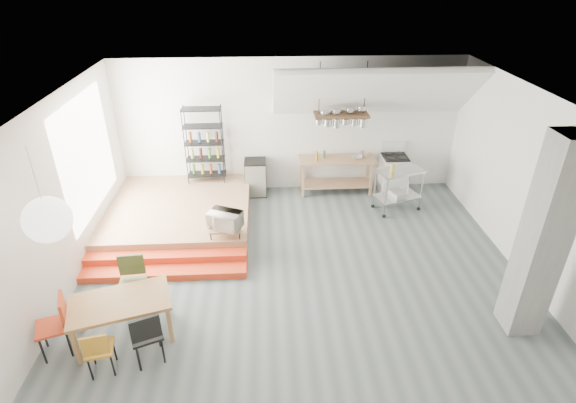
{
  "coord_description": "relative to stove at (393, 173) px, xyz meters",
  "views": [
    {
      "loc": [
        -0.61,
        -6.6,
        5.13
      ],
      "look_at": [
        -0.2,
        0.8,
        1.07
      ],
      "focal_mm": 28.0,
      "sensor_mm": 36.0,
      "label": 1
    }
  ],
  "objects": [
    {
      "name": "floor",
      "position": [
        -2.5,
        -3.16,
        -0.48
      ],
      "size": [
        8.0,
        8.0,
        0.0
      ],
      "primitive_type": "plane",
      "color": "#505B5C",
      "rests_on": "ground"
    },
    {
      "name": "wall_back",
      "position": [
        -2.5,
        0.34,
        1.12
      ],
      "size": [
        8.0,
        0.04,
        3.2
      ],
      "primitive_type": "cube",
      "color": "silver",
      "rests_on": "ground"
    },
    {
      "name": "wall_left",
      "position": [
        -6.5,
        -3.16,
        1.12
      ],
      "size": [
        0.04,
        7.0,
        3.2
      ],
      "primitive_type": "cube",
      "color": "silver",
      "rests_on": "ground"
    },
    {
      "name": "wall_right",
      "position": [
        1.5,
        -3.16,
        1.12
      ],
      "size": [
        0.04,
        7.0,
        3.2
      ],
      "primitive_type": "cube",
      "color": "silver",
      "rests_on": "ground"
    },
    {
      "name": "ceiling",
      "position": [
        -2.5,
        -3.16,
        2.72
      ],
      "size": [
        8.0,
        7.0,
        0.02
      ],
      "primitive_type": "cube",
      "color": "white",
      "rests_on": "wall_back"
    },
    {
      "name": "slope_ceiling",
      "position": [
        -0.7,
        -0.26,
        2.07
      ],
      "size": [
        4.4,
        1.44,
        1.32
      ],
      "primitive_type": "cube",
      "rotation": [
        -0.73,
        0.0,
        0.0
      ],
      "color": "white",
      "rests_on": "wall_back"
    },
    {
      "name": "window_pane",
      "position": [
        -6.48,
        -1.66,
        1.32
      ],
      "size": [
        0.02,
        2.5,
        2.2
      ],
      "primitive_type": "cube",
      "color": "white",
      "rests_on": "wall_left"
    },
    {
      "name": "platform",
      "position": [
        -5.0,
        -1.16,
        -0.28
      ],
      "size": [
        3.0,
        3.0,
        0.4
      ],
      "primitive_type": "cube",
      "color": "#9C744E",
      "rests_on": "ground"
    },
    {
      "name": "step_lower",
      "position": [
        -5.0,
        -3.11,
        -0.41
      ],
      "size": [
        3.0,
        0.35,
        0.13
      ],
      "primitive_type": "cube",
      "color": "red",
      "rests_on": "ground"
    },
    {
      "name": "step_upper",
      "position": [
        -5.0,
        -2.76,
        -0.35
      ],
      "size": [
        3.0,
        0.35,
        0.27
      ],
      "primitive_type": "cube",
      "color": "red",
      "rests_on": "ground"
    },
    {
      "name": "concrete_column",
      "position": [
        0.8,
        -4.66,
        1.12
      ],
      "size": [
        0.5,
        0.5,
        3.2
      ],
      "primitive_type": "cube",
      "color": "slate",
      "rests_on": "ground"
    },
    {
      "name": "kitchen_counter",
      "position": [
        -1.4,
        -0.01,
        0.15
      ],
      "size": [
        1.8,
        0.6,
        0.91
      ],
      "color": "#9C744E",
      "rests_on": "ground"
    },
    {
      "name": "stove",
      "position": [
        0.0,
        0.0,
        0.0
      ],
      "size": [
        0.6,
        0.6,
        1.18
      ],
      "color": "white",
      "rests_on": "ground"
    },
    {
      "name": "pot_rack",
      "position": [
        -1.37,
        -0.23,
        1.5
      ],
      "size": [
        1.2,
        0.5,
        1.43
      ],
      "color": "#3F2919",
      "rests_on": "ceiling"
    },
    {
      "name": "wire_shelving",
      "position": [
        -4.5,
        0.04,
        0.85
      ],
      "size": [
        0.88,
        0.38,
        1.8
      ],
      "color": "black",
      "rests_on": "platform"
    },
    {
      "name": "microwave_shelf",
      "position": [
        -3.9,
        -2.41,
        0.07
      ],
      "size": [
        0.6,
        0.4,
        0.16
      ],
      "color": "#9C744E",
      "rests_on": "platform"
    },
    {
      "name": "paper_lantern",
      "position": [
        -5.88,
        -4.73,
        1.72
      ],
      "size": [
        0.6,
        0.6,
        0.6
      ],
      "primitive_type": "sphere",
      "color": "white",
      "rests_on": "ceiling"
    },
    {
      "name": "dining_table",
      "position": [
        -5.31,
        -4.56,
        0.13
      ],
      "size": [
        1.6,
        1.18,
        0.68
      ],
      "rotation": [
        0.0,
        0.0,
        0.29
      ],
      "color": "olive",
      "rests_on": "ground"
    },
    {
      "name": "chair_mustard",
      "position": [
        -5.43,
        -5.27,
        -0.01
      ],
      "size": [
        0.43,
        0.43,
        0.79
      ],
      "rotation": [
        0.0,
        0.0,
        3.34
      ],
      "color": "#B97D1F",
      "rests_on": "ground"
    },
    {
      "name": "chair_black",
      "position": [
        -4.81,
        -5.1,
        0.07
      ],
      "size": [
        0.55,
        0.55,
        0.93
      ],
      "rotation": [
        0.0,
        0.0,
        3.52
      ],
      "color": "black",
      "rests_on": "ground"
    },
    {
      "name": "chair_olive",
      "position": [
        -5.31,
        -3.87,
        0.08
      ],
      "size": [
        0.46,
        0.46,
        0.93
      ],
      "rotation": [
        0.0,
        0.0,
        0.08
      ],
      "color": "#4F5A2A",
      "rests_on": "ground"
    },
    {
      "name": "chair_red",
      "position": [
        -6.14,
        -4.8,
        0.08
      ],
      "size": [
        0.55,
        0.55,
        0.95
      ],
      "rotation": [
        0.0,
        0.0,
        -1.23
      ],
      "color": "red",
      "rests_on": "ground"
    },
    {
      "name": "rolling_cart",
      "position": [
        -0.13,
        -0.91,
        0.16
      ],
      "size": [
        1.12,
        0.83,
        0.99
      ],
      "rotation": [
        0.0,
        0.0,
        0.31
      ],
      "color": "silver",
      "rests_on": "ground"
    },
    {
      "name": "mini_fridge",
      "position": [
        -3.35,
        0.04,
        -0.04
      ],
      "size": [
        0.51,
        0.51,
        0.87
      ],
      "primitive_type": "cube",
      "color": "black",
      "rests_on": "ground"
    },
    {
      "name": "microwave",
      "position": [
        -3.9,
        -2.41,
        0.25
      ],
      "size": [
        0.72,
        0.62,
        0.34
      ],
      "primitive_type": "imported",
      "rotation": [
        0.0,
        0.0,
        -0.41
      ],
      "color": "beige",
      "rests_on": "microwave_shelf"
    },
    {
      "name": "bowl",
      "position": [
        -0.96,
        -0.06,
        0.46
      ],
      "size": [
        0.29,
        0.29,
        0.06
      ],
      "primitive_type": "imported",
      "rotation": [
        0.0,
        0.0,
        0.28
      ],
      "color": "silver",
      "rests_on": "kitchen_counter"
    }
  ]
}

